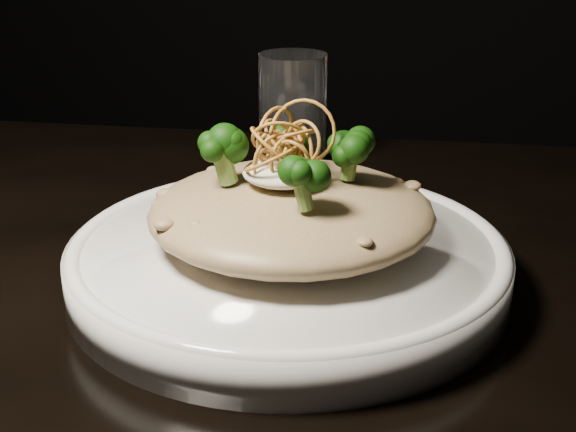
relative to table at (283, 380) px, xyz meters
name	(u,v)px	position (x,y,z in m)	size (l,w,h in m)	color
table	(283,380)	(0.00, 0.00, 0.00)	(1.10, 0.80, 0.75)	black
plate	(288,264)	(0.00, 0.00, 0.10)	(0.32, 0.32, 0.03)	white
risotto	(292,212)	(0.00, 0.01, 0.14)	(0.21, 0.21, 0.05)	brown
broccoli	(291,143)	(0.00, 0.01, 0.19)	(0.16, 0.16, 0.06)	black
cheese	(284,172)	(0.00, 0.01, 0.17)	(0.06, 0.06, 0.02)	white
shallots	(285,133)	(0.00, 0.01, 0.20)	(0.06, 0.06, 0.04)	brown
drinking_glass	(293,114)	(-0.03, 0.26, 0.14)	(0.07, 0.07, 0.12)	silver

